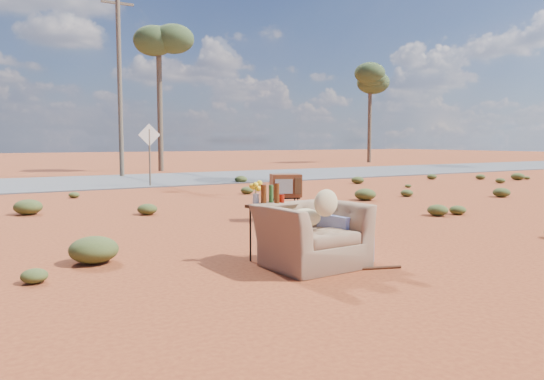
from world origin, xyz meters
TOP-DOWN VIEW (x-y plane):
  - ground at (0.00, 0.00)m, footprint 140.00×140.00m
  - highway at (0.00, 15.00)m, footprint 140.00×7.00m
  - armchair at (-0.34, -0.54)m, footprint 1.48×0.99m
  - tv_unit at (1.33, 2.88)m, footprint 0.71×0.65m
  - side_table at (-0.76, -0.02)m, footprint 0.69×0.69m
  - rusty_bar at (-0.21, -1.01)m, footprint 1.34×0.48m
  - road_sign at (1.50, 12.00)m, footprint 0.78×0.06m
  - eucalyptus_center at (5.00, 21.00)m, footprint 3.20×3.20m
  - eucalyptus_right at (22.00, 24.00)m, footprint 3.20×3.20m
  - utility_pole_center at (2.00, 17.50)m, footprint 1.40×0.20m
  - scrub_patch at (-0.82, 4.41)m, footprint 17.49×8.07m

SIDE VIEW (x-z plane):
  - ground at x=0.00m, z-range 0.00..0.00m
  - rusty_bar at x=-0.21m, z-range 0.00..0.04m
  - highway at x=0.00m, z-range 0.00..0.04m
  - scrub_patch at x=-0.82m, z-range -0.03..0.30m
  - armchair at x=-0.34m, z-range -0.04..1.04m
  - tv_unit at x=1.33m, z-range 0.23..1.16m
  - side_table at x=-0.76m, z-range 0.25..1.31m
  - road_sign at x=1.50m, z-range 0.41..2.60m
  - utility_pole_center at x=2.00m, z-range 0.15..8.15m
  - eucalyptus_right at x=22.00m, z-range 2.39..9.49m
  - eucalyptus_center at x=5.00m, z-range 2.63..10.23m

